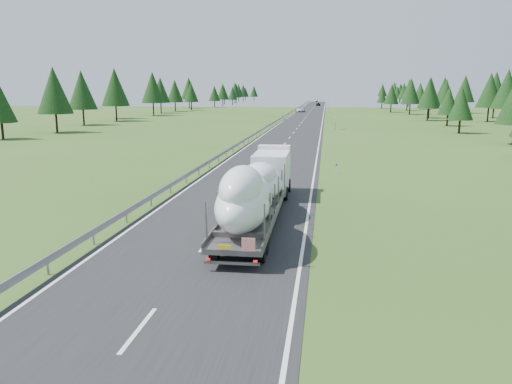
# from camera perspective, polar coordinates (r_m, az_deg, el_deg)

# --- Properties ---
(ground) EXTENTS (400.00, 400.00, 0.00)m
(ground) POSITION_cam_1_polar(r_m,az_deg,el_deg) (16.25, -13.26, -15.12)
(ground) COLOR #2F4C19
(ground) RESTS_ON ground
(road_surface) EXTENTS (10.00, 400.00, 0.02)m
(road_surface) POSITION_cam_1_polar(r_m,az_deg,el_deg) (113.83, 5.24, 7.93)
(road_surface) COLOR black
(road_surface) RESTS_ON ground
(guardrail) EXTENTS (0.10, 400.00, 0.76)m
(guardrail) POSITION_cam_1_polar(r_m,az_deg,el_deg) (114.11, 2.56, 8.27)
(guardrail) COLOR slate
(guardrail) RESTS_ON ground
(marker_posts) EXTENTS (0.13, 350.08, 1.00)m
(marker_posts) POSITION_cam_1_polar(r_m,az_deg,el_deg) (168.60, 8.43, 9.22)
(marker_posts) COLOR silver
(marker_posts) RESTS_ON ground
(highway_sign) EXTENTS (0.08, 0.90, 2.60)m
(highway_sign) POSITION_cam_1_polar(r_m,az_deg,el_deg) (93.63, 9.10, 8.15)
(highway_sign) COLOR slate
(highway_sign) RESTS_ON ground
(tree_line_right) EXTENTS (28.13, 356.68, 12.45)m
(tree_line_right) POSITION_cam_1_polar(r_m,az_deg,el_deg) (148.19, 22.12, 10.63)
(tree_line_right) COLOR black
(tree_line_right) RESTS_ON ground
(tree_line_left) EXTENTS (15.67, 356.59, 12.51)m
(tree_line_left) POSITION_cam_1_polar(r_m,az_deg,el_deg) (148.62, -11.69, 11.34)
(tree_line_left) COLOR black
(tree_line_left) RESTS_ON ground
(boat_truck) EXTENTS (2.59, 17.68, 3.95)m
(boat_truck) POSITION_cam_1_polar(r_m,az_deg,el_deg) (27.25, 0.14, 0.58)
(boat_truck) COLOR silver
(boat_truck) RESTS_ON ground
(distant_van) EXTENTS (3.01, 5.83, 1.57)m
(distant_van) POSITION_cam_1_polar(r_m,az_deg,el_deg) (167.83, 5.10, 9.37)
(distant_van) COLOR silver
(distant_van) RESTS_ON ground
(distant_car_dark) EXTENTS (2.31, 4.84, 1.60)m
(distant_car_dark) POSITION_cam_1_polar(r_m,az_deg,el_deg) (233.11, 7.10, 9.95)
(distant_car_dark) COLOR black
(distant_car_dark) RESTS_ON ground
(distant_car_blue) EXTENTS (1.75, 4.33, 1.40)m
(distant_car_blue) POSITION_cam_1_polar(r_m,az_deg,el_deg) (310.45, 6.93, 10.33)
(distant_car_blue) COLOR #1A2E4A
(distant_car_blue) RESTS_ON ground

